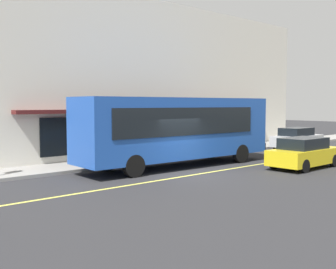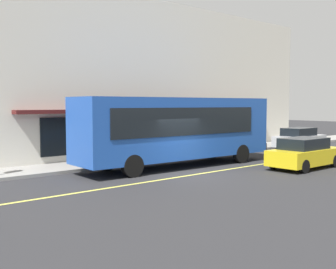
# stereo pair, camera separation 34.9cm
# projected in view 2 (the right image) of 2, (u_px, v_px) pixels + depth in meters

# --- Properties ---
(ground) EXTENTS (120.00, 120.00, 0.00)m
(ground) POSITION_uv_depth(u_px,v_px,m) (194.00, 175.00, 18.54)
(ground) COLOR #28282B
(sidewalk) EXTENTS (80.00, 2.67, 0.15)m
(sidewalk) POSITION_uv_depth(u_px,v_px,m) (127.00, 161.00, 22.57)
(sidewalk) COLOR gray
(sidewalk) RESTS_ON ground
(lane_centre_stripe) EXTENTS (36.00, 0.16, 0.01)m
(lane_centre_stripe) POSITION_uv_depth(u_px,v_px,m) (194.00, 175.00, 18.54)
(lane_centre_stripe) COLOR #D8D14C
(lane_centre_stripe) RESTS_ON ground
(storefront_building) EXTENTS (27.62, 10.87, 9.58)m
(storefront_building) POSITION_uv_depth(u_px,v_px,m) (120.00, 82.00, 29.67)
(storefront_building) COLOR silver
(storefront_building) RESTS_ON ground
(bus) EXTENTS (11.21, 2.92, 3.50)m
(bus) POSITION_uv_depth(u_px,v_px,m) (179.00, 128.00, 20.83)
(bus) COLOR #1E4CAD
(bus) RESTS_ON ground
(car_yellow) EXTENTS (4.31, 1.88, 1.52)m
(car_yellow) POSITION_uv_depth(u_px,v_px,m) (305.00, 153.00, 20.35)
(car_yellow) COLOR yellow
(car_yellow) RESTS_ON ground
(car_silver) EXTENTS (4.34, 1.93, 1.52)m
(car_silver) POSITION_uv_depth(u_px,v_px,m) (299.00, 139.00, 29.02)
(car_silver) COLOR #B7BABF
(car_silver) RESTS_ON ground
(pedestrian_by_curb) EXTENTS (0.34, 0.34, 1.73)m
(pedestrian_by_curb) POSITION_uv_depth(u_px,v_px,m) (221.00, 133.00, 27.91)
(pedestrian_by_curb) COLOR black
(pedestrian_by_curb) RESTS_ON sidewalk
(pedestrian_mid_block) EXTENTS (0.34, 0.34, 1.73)m
(pedestrian_mid_block) POSITION_uv_depth(u_px,v_px,m) (114.00, 141.00, 22.42)
(pedestrian_mid_block) COLOR black
(pedestrian_mid_block) RESTS_ON sidewalk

